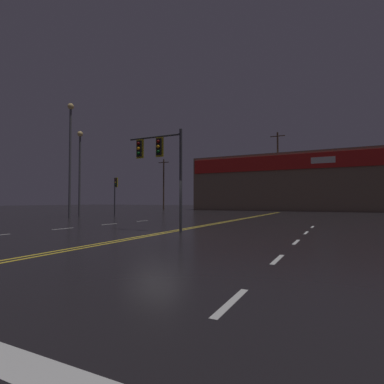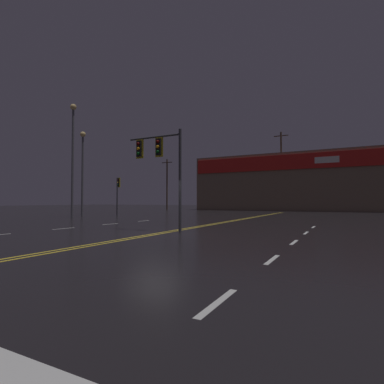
# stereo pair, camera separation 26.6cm
# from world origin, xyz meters

# --- Properties ---
(ground_plane) EXTENTS (200.00, 200.00, 0.00)m
(ground_plane) POSITION_xyz_m (0.00, 0.00, 0.00)
(ground_plane) COLOR black
(road_markings) EXTENTS (17.75, 60.00, 0.01)m
(road_markings) POSITION_xyz_m (1.33, -2.14, 0.00)
(road_markings) COLOR gold
(road_markings) RESTS_ON ground
(traffic_signal_median) EXTENTS (3.10, 0.36, 5.01)m
(traffic_signal_median) POSITION_xyz_m (-0.77, 1.33, 3.77)
(traffic_signal_median) COLOR #38383D
(traffic_signal_median) RESTS_ON ground
(traffic_signal_corner_northwest) EXTENTS (0.42, 0.36, 3.93)m
(traffic_signal_corner_northwest) POSITION_xyz_m (-13.26, 12.61, 2.89)
(traffic_signal_corner_northwest) COLOR #38383D
(traffic_signal_corner_northwest) RESTS_ON ground
(streetlight_far_left) EXTENTS (0.56, 0.56, 8.65)m
(streetlight_far_left) POSITION_xyz_m (-16.28, 10.71, 5.59)
(streetlight_far_left) COLOR #59595E
(streetlight_far_left) RESTS_ON ground
(streetlight_far_right) EXTENTS (0.56, 0.56, 10.46)m
(streetlight_far_right) POSITION_xyz_m (-14.57, 7.97, 6.58)
(streetlight_far_right) COLOR #59595E
(streetlight_far_right) RESTS_ON ground
(building_backdrop) EXTENTS (30.51, 10.23, 8.93)m
(building_backdrop) POSITION_xyz_m (0.00, 39.97, 4.48)
(building_backdrop) COLOR #7A6651
(building_backdrop) RESTS_ON ground
(utility_pole_row) EXTENTS (47.28, 0.26, 12.25)m
(utility_pole_row) POSITION_xyz_m (1.03, 35.97, 5.69)
(utility_pole_row) COLOR #4C3828
(utility_pole_row) RESTS_ON ground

